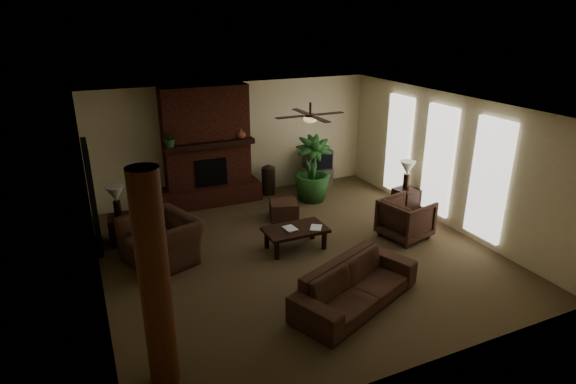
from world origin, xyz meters
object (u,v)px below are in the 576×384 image
armchair_left (161,233)px  tv_stand (316,178)px  side_table_right (406,200)px  lamp_right (407,170)px  floor_plant (312,183)px  floor_vase (268,178)px  lamp_left (116,196)px  log_column (155,283)px  side_table_left (122,229)px  armchair_right (406,217)px  sofa (356,279)px  coffee_table (295,231)px  ottoman (284,210)px

armchair_left → tv_stand: 5.05m
side_table_right → lamp_right: lamp_right is taller
floor_plant → side_table_right: size_ratio=2.88×
floor_vase → lamp_left: size_ratio=1.18×
log_column → tv_stand: bearing=47.8°
armchair_left → lamp_left: bearing=-171.2°
floor_vase → lamp_left: 4.00m
side_table_left → armchair_right: bearing=-22.1°
floor_vase → side_table_right: (2.45, -2.39, -0.16)m
armchair_right → side_table_right: (0.85, 1.08, -0.18)m
lamp_left → armchair_right: bearing=-21.7°
sofa → coffee_table: size_ratio=1.90×
side_table_left → lamp_left: 0.73m
armchair_left → floor_plant: 4.23m
log_column → sofa: 3.23m
floor_vase → side_table_left: (-3.68, -1.32, -0.16)m
floor_plant → side_table_right: 2.26m
floor_plant → lamp_right: (1.63, -1.50, 0.56)m
tv_stand → side_table_right: side_table_right is taller
armchair_right → floor_vase: armchair_right is taller
coffee_table → armchair_left: bearing=166.9°
lamp_right → armchair_left: bearing=-179.0°
ottoman → side_table_left: 3.42m
sofa → floor_plant: bearing=48.9°
sofa → armchair_left: size_ratio=1.76×
armchair_left → side_table_left: size_ratio=2.36×
sofa → floor_vase: (0.60, 5.09, -0.02)m
floor_vase → side_table_left: size_ratio=1.40×
coffee_table → lamp_right: size_ratio=1.85×
ottoman → floor_vase: floor_vase is taller
floor_plant → log_column: bearing=-133.4°
floor_vase → tv_stand: bearing=-2.1°
floor_vase → lamp_left: lamp_left is taller
log_column → ottoman: (3.38, 3.98, -1.20)m
armchair_right → side_table_left: bearing=54.9°
coffee_table → floor_plant: bearing=55.8°
floor_plant → lamp_right: lamp_right is taller
armchair_right → lamp_right: 1.52m
armchair_right → side_table_left: armchair_right is taller
armchair_left → floor_plant: size_ratio=0.82×
coffee_table → side_table_left: bearing=150.9°
floor_plant → side_table_left: (-4.50, -0.49, -0.17)m
armchair_left → lamp_right: (5.55, 0.10, 0.43)m
log_column → tv_stand: size_ratio=3.29×
floor_vase → ottoman: bearing=-99.8°
coffee_table → tv_stand: tv_stand is taller
log_column → ottoman: bearing=49.6°
coffee_table → tv_stand: bearing=55.9°
tv_stand → lamp_left: (-5.06, -1.30, 0.75)m
log_column → side_table_left: (-0.03, 4.23, -1.12)m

